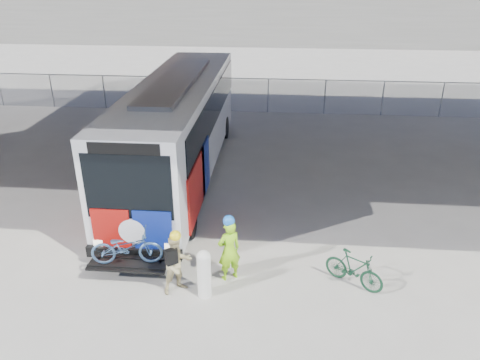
# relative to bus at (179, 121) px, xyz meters

# --- Properties ---
(ground) EXTENTS (160.00, 160.00, 0.00)m
(ground) POSITION_rel_bus_xyz_m (2.00, -3.56, -2.11)
(ground) COLOR #9E9991
(ground) RESTS_ON ground
(bus) EXTENTS (2.67, 12.98, 3.69)m
(bus) POSITION_rel_bus_xyz_m (0.00, 0.00, 0.00)
(bus) COLOR silver
(bus) RESTS_ON ground
(chainlink_fence) EXTENTS (30.00, 0.06, 30.00)m
(chainlink_fence) POSITION_rel_bus_xyz_m (2.00, 8.44, -0.68)
(chainlink_fence) COLOR gray
(chainlink_fence) RESTS_ON ground
(bollard) EXTENTS (0.33, 0.33, 1.28)m
(bollard) POSITION_rel_bus_xyz_m (2.02, -7.06, -1.42)
(bollard) COLOR white
(bollard) RESTS_ON ground
(cyclist_hivis) EXTENTS (0.73, 0.66, 1.83)m
(cyclist_hivis) POSITION_rel_bus_xyz_m (2.54, -6.32, -1.23)
(cyclist_hivis) COLOR #95E718
(cyclist_hivis) RESTS_ON ground
(cyclist_tan) EXTENTS (0.95, 0.92, 1.70)m
(cyclist_tan) POSITION_rel_bus_xyz_m (1.35, -6.93, -1.30)
(cyclist_tan) COLOR tan
(cyclist_tan) RESTS_ON ground
(bike_parked) EXTENTS (1.55, 1.24, 0.94)m
(bike_parked) POSITION_rel_bus_xyz_m (5.66, -6.32, -1.64)
(bike_parked) COLOR #133B25
(bike_parked) RESTS_ON ground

